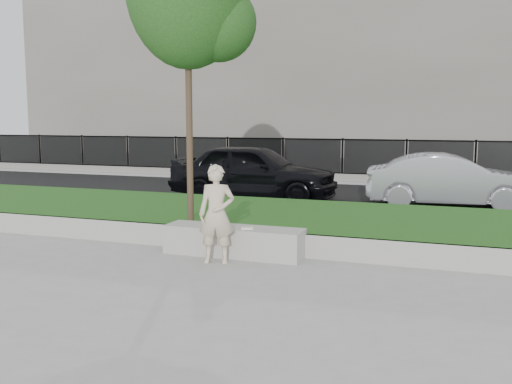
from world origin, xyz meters
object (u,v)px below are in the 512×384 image
at_px(stone_bench, 234,241).
at_px(car_silver, 450,181).
at_px(book, 247,228).
at_px(man, 217,214).
at_px(car_dark, 254,172).

relative_size(stone_bench, car_silver, 0.57).
xyz_separation_m(book, car_silver, (3.03, 6.63, 0.23)).
relative_size(stone_bench, book, 12.21).
xyz_separation_m(man, book, (0.35, 0.46, -0.29)).
bearing_deg(car_dark, man, -165.16).
height_order(stone_bench, car_dark, car_dark).
bearing_deg(book, car_silver, 46.27).
xyz_separation_m(stone_bench, car_silver, (3.31, 6.54, 0.48)).
relative_size(stone_bench, man, 1.51).
bearing_deg(man, book, 39.00).
relative_size(man, car_silver, 0.38).
xyz_separation_m(man, car_silver, (3.38, 7.09, -0.07)).
height_order(stone_bench, car_silver, car_silver).
height_order(stone_bench, book, book).
bearing_deg(stone_bench, book, -17.60).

